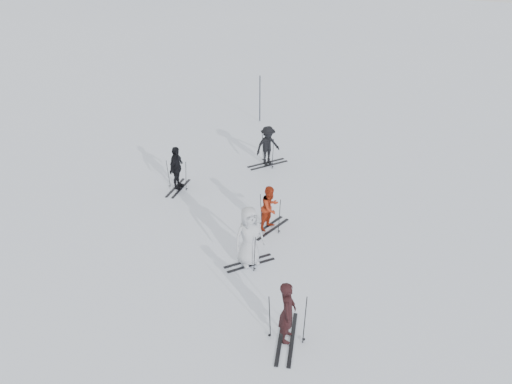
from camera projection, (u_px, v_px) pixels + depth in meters
ground at (244, 233)px, 16.00m from camera, size 120.00×120.00×0.00m
skier_near_dark at (287, 313)px, 11.55m from camera, size 0.53×0.67×1.63m
skier_red at (270, 208)px, 15.89m from camera, size 0.74×0.86×1.50m
skier_grey at (249, 237)px, 14.14m from camera, size 1.03×1.06×1.84m
skier_uphill_left at (177, 169)px, 18.28m from camera, size 0.51×1.00×1.65m
skier_uphill_far at (268, 146)px, 20.14m from camera, size 1.11×1.20×1.63m
skis_near_dark at (287, 318)px, 11.62m from camera, size 2.03×1.40×1.34m
skis_red at (270, 212)px, 15.96m from camera, size 1.85×1.30×1.22m
skis_grey at (249, 247)px, 14.31m from camera, size 1.72×1.64×1.14m
skis_uphill_left at (177, 174)px, 18.40m from camera, size 1.68×1.02×1.17m
skis_uphill_far at (268, 150)px, 20.22m from camera, size 1.99×1.83×1.30m
piste_marker at (260, 99)px, 24.45m from camera, size 0.05×0.05×2.29m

